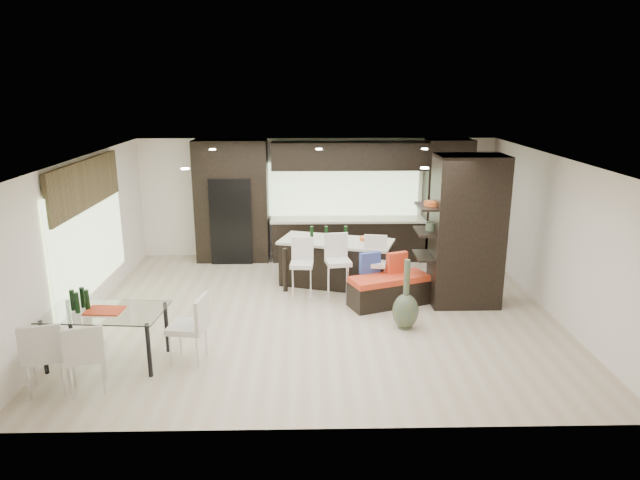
{
  "coord_description": "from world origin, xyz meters",
  "views": [
    {
      "loc": [
        -0.22,
        -9.3,
        3.88
      ],
      "look_at": [
        0.0,
        0.6,
        1.15
      ],
      "focal_mm": 32.0,
      "sensor_mm": 36.0,
      "label": 1
    }
  ],
  "objects_px": {
    "bench": "(389,290)",
    "dining_table": "(108,337)",
    "floor_vase": "(406,294)",
    "chair_end": "(188,332)",
    "chair_near": "(87,359)",
    "stool_left": "(302,275)",
    "stool_mid": "(338,274)",
    "chair_far": "(46,358)",
    "kitchen_island": "(336,263)",
    "stool_right": "(374,274)"
  },
  "relations": [
    {
      "from": "kitchen_island",
      "to": "chair_near",
      "type": "relative_size",
      "value": 2.43
    },
    {
      "from": "floor_vase",
      "to": "chair_end",
      "type": "distance_m",
      "value": 3.49
    },
    {
      "from": "chair_far",
      "to": "dining_table",
      "type": "bearing_deg",
      "value": 41.8
    },
    {
      "from": "stool_mid",
      "to": "kitchen_island",
      "type": "bearing_deg",
      "value": 80.59
    },
    {
      "from": "bench",
      "to": "stool_mid",
      "type": "bearing_deg",
      "value": 138.83
    },
    {
      "from": "stool_right",
      "to": "chair_far",
      "type": "height_order",
      "value": "stool_right"
    },
    {
      "from": "kitchen_island",
      "to": "stool_right",
      "type": "height_order",
      "value": "stool_right"
    },
    {
      "from": "floor_vase",
      "to": "dining_table",
      "type": "bearing_deg",
      "value": -166.19
    },
    {
      "from": "dining_table",
      "to": "chair_near",
      "type": "height_order",
      "value": "chair_near"
    },
    {
      "from": "stool_left",
      "to": "chair_near",
      "type": "relative_size",
      "value": 1.02
    },
    {
      "from": "stool_mid",
      "to": "floor_vase",
      "type": "relative_size",
      "value": 0.84
    },
    {
      "from": "stool_left",
      "to": "stool_mid",
      "type": "height_order",
      "value": "stool_mid"
    },
    {
      "from": "kitchen_island",
      "to": "stool_mid",
      "type": "bearing_deg",
      "value": -72.41
    },
    {
      "from": "stool_mid",
      "to": "floor_vase",
      "type": "height_order",
      "value": "floor_vase"
    },
    {
      "from": "chair_end",
      "to": "stool_mid",
      "type": "bearing_deg",
      "value": -34.65
    },
    {
      "from": "stool_left",
      "to": "kitchen_island",
      "type": "bearing_deg",
      "value": 53.31
    },
    {
      "from": "stool_mid",
      "to": "bench",
      "type": "bearing_deg",
      "value": -29.56
    },
    {
      "from": "floor_vase",
      "to": "chair_near",
      "type": "xyz_separation_m",
      "value": [
        -4.45,
        -1.88,
        -0.13
      ]
    },
    {
      "from": "chair_near",
      "to": "chair_end",
      "type": "height_order",
      "value": "chair_end"
    },
    {
      "from": "stool_right",
      "to": "floor_vase",
      "type": "bearing_deg",
      "value": -63.99
    },
    {
      "from": "stool_left",
      "to": "floor_vase",
      "type": "relative_size",
      "value": 0.79
    },
    {
      "from": "bench",
      "to": "dining_table",
      "type": "relative_size",
      "value": 0.88
    },
    {
      "from": "floor_vase",
      "to": "chair_near",
      "type": "relative_size",
      "value": 1.3
    },
    {
      "from": "bench",
      "to": "chair_end",
      "type": "bearing_deg",
      "value": -167.58
    },
    {
      "from": "floor_vase",
      "to": "dining_table",
      "type": "xyz_separation_m",
      "value": [
        -4.45,
        -1.09,
        -0.19
      ]
    },
    {
      "from": "stool_mid",
      "to": "chair_near",
      "type": "bearing_deg",
      "value": -146.23
    },
    {
      "from": "stool_mid",
      "to": "dining_table",
      "type": "height_order",
      "value": "stool_mid"
    },
    {
      "from": "stool_left",
      "to": "chair_end",
      "type": "bearing_deg",
      "value": -119.13
    },
    {
      "from": "kitchen_island",
      "to": "stool_mid",
      "type": "distance_m",
      "value": 0.79
    },
    {
      "from": "stool_right",
      "to": "chair_far",
      "type": "xyz_separation_m",
      "value": [
        -4.6,
        -3.23,
        -0.01
      ]
    },
    {
      "from": "bench",
      "to": "dining_table",
      "type": "bearing_deg",
      "value": -175.12
    },
    {
      "from": "chair_near",
      "to": "chair_far",
      "type": "height_order",
      "value": "chair_far"
    },
    {
      "from": "chair_far",
      "to": "stool_mid",
      "type": "bearing_deg",
      "value": 23.9
    },
    {
      "from": "stool_left",
      "to": "chair_near",
      "type": "height_order",
      "value": "stool_left"
    },
    {
      "from": "stool_right",
      "to": "floor_vase",
      "type": "distance_m",
      "value": 1.39
    },
    {
      "from": "dining_table",
      "to": "chair_end",
      "type": "distance_m",
      "value": 1.15
    },
    {
      "from": "dining_table",
      "to": "chair_end",
      "type": "xyz_separation_m",
      "value": [
        1.14,
        0.0,
        0.07
      ]
    },
    {
      "from": "bench",
      "to": "chair_near",
      "type": "xyz_separation_m",
      "value": [
        -4.32,
        -2.88,
        0.17
      ]
    },
    {
      "from": "stool_left",
      "to": "bench",
      "type": "height_order",
      "value": "stool_left"
    },
    {
      "from": "stool_right",
      "to": "chair_near",
      "type": "bearing_deg",
      "value": -130.96
    },
    {
      "from": "stool_left",
      "to": "stool_right",
      "type": "xyz_separation_m",
      "value": [
        1.34,
        -0.01,
        0.01
      ]
    },
    {
      "from": "floor_vase",
      "to": "chair_end",
      "type": "bearing_deg",
      "value": -161.7
    },
    {
      "from": "kitchen_island",
      "to": "stool_mid",
      "type": "relative_size",
      "value": 2.22
    },
    {
      "from": "stool_right",
      "to": "bench",
      "type": "height_order",
      "value": "stool_right"
    },
    {
      "from": "dining_table",
      "to": "chair_near",
      "type": "xyz_separation_m",
      "value": [
        0.0,
        -0.78,
        0.06
      ]
    },
    {
      "from": "kitchen_island",
      "to": "dining_table",
      "type": "relative_size",
      "value": 1.34
    },
    {
      "from": "chair_end",
      "to": "floor_vase",
      "type": "bearing_deg",
      "value": -63.2
    },
    {
      "from": "floor_vase",
      "to": "chair_end",
      "type": "xyz_separation_m",
      "value": [
        -3.31,
        -1.09,
        -0.12
      ]
    },
    {
      "from": "floor_vase",
      "to": "dining_table",
      "type": "relative_size",
      "value": 0.72
    },
    {
      "from": "kitchen_island",
      "to": "chair_end",
      "type": "xyz_separation_m",
      "value": [
        -2.28,
        -3.21,
        0.01
      ]
    }
  ]
}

